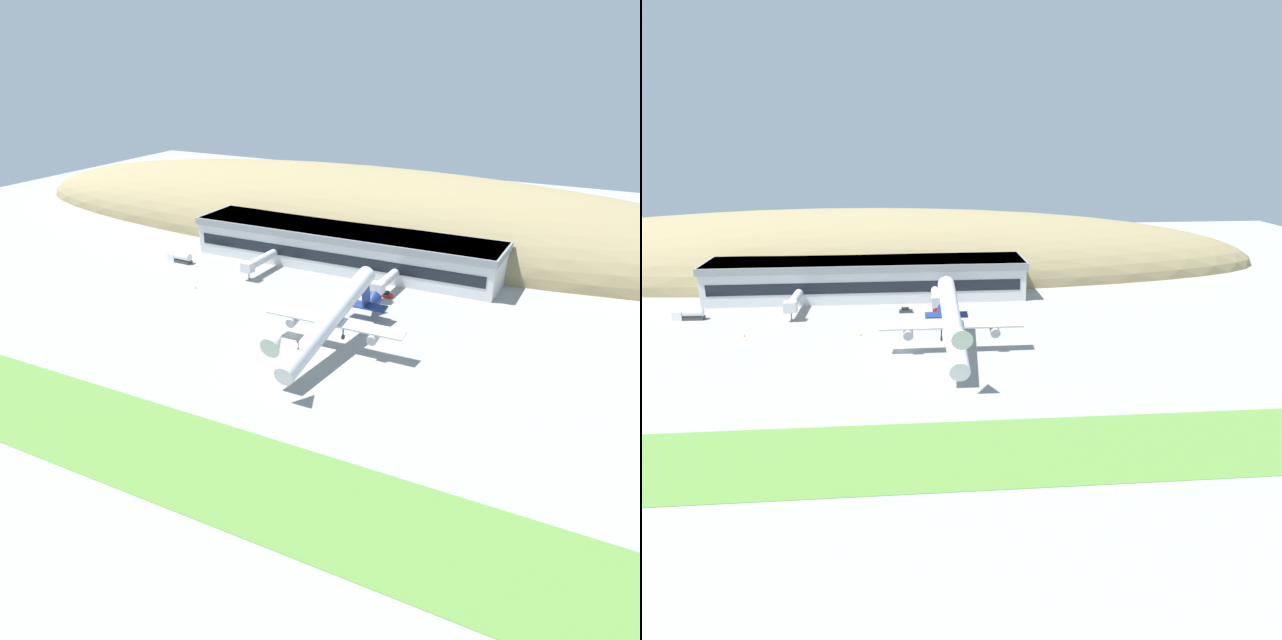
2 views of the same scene
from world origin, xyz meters
The scene contains 12 objects.
ground_plane centered at (0.00, 0.00, 0.00)m, with size 411.95×411.95×0.00m, color gray.
grass_strip_foreground centered at (0.00, -50.07, 0.04)m, with size 370.75×22.43×0.08m, color #568438.
hill_backdrop centered at (-20.09, 91.23, 0.00)m, with size 311.77×75.99×44.90m, color #8E7F56.
terminal_building centered at (-10.40, 50.50, 6.67)m, with size 96.81×19.73×11.78m.
jetway_0 centered at (-29.86, 32.20, 3.99)m, with size 3.38×16.28×5.43m.
jetway_1 centered at (9.96, 33.10, 3.99)m, with size 3.38×14.57×5.43m.
cargo_airplane centered at (11.60, -2.73, 7.39)m, with size 33.35×51.81×14.37m.
service_car_0 centered at (10.64, 32.46, 0.67)m, with size 3.93×1.82×1.62m.
service_car_1 centered at (1.07, 32.16, 0.58)m, with size 3.82×1.66×1.41m.
fuel_truck centered at (-57.83, 30.35, 1.55)m, with size 8.29×2.71×3.31m.
traffic_cone_0 centered at (-10.30, 12.18, 0.28)m, with size 0.52×0.52×0.58m.
traffic_cone_1 centered at (-39.39, 13.98, 0.28)m, with size 0.52×0.52×0.58m.
Camera 2 is at (1.58, -138.72, 49.06)m, focal length 35.00 mm.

